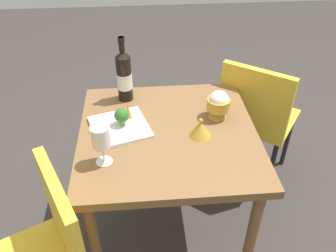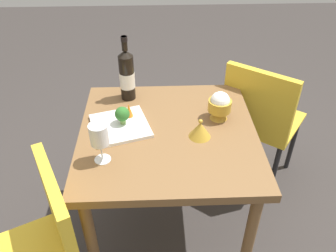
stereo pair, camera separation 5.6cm
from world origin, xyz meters
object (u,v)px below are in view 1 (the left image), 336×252
wine_bottle (124,76)px  chair_by_wall (49,247)px  chair_near_window (256,114)px  rice_bowl_lid (200,129)px  broccoli_floret (122,116)px  carrot_garnish_left (128,111)px  wine_glass (101,137)px  serving_plate (120,127)px  rice_bowl (218,104)px

wine_bottle → chair_by_wall: bearing=-22.2°
chair_near_window → rice_bowl_lid: size_ratio=8.50×
chair_near_window → chair_by_wall: (0.80, -1.04, 0.00)m
wine_bottle → broccoli_floret: bearing=-3.0°
carrot_garnish_left → chair_near_window: bearing=109.9°
wine_glass → serving_plate: bearing=165.4°
rice_bowl → carrot_garnish_left: size_ratio=2.07×
rice_bowl → rice_bowl_lid: 0.18m
chair_near_window → wine_glass: wine_glass is taller
rice_bowl_lid → serving_plate: size_ratio=0.32×
wine_glass → broccoli_floret: bearing=162.9°
rice_bowl_lid → broccoli_floret: bearing=-104.8°
wine_glass → rice_bowl_lid: bearing=108.4°
chair_by_wall → rice_bowl_lid: size_ratio=8.50×
serving_plate → carrot_garnish_left: bearing=148.4°
serving_plate → carrot_garnish_left: size_ratio=4.54×
wine_glass → rice_bowl: size_ratio=1.26×
rice_bowl → chair_near_window: bearing=132.3°
rice_bowl → broccoli_floret: size_ratio=1.65×
chair_by_wall → carrot_garnish_left: bearing=-55.9°
serving_plate → wine_glass: bearing=-14.6°
carrot_garnish_left → broccoli_floret: bearing=-25.7°
carrot_garnish_left → wine_glass: bearing=-18.9°
wine_bottle → rice_bowl_lid: bearing=44.7°
serving_plate → wine_bottle: bearing=174.2°
wine_bottle → rice_bowl: 0.49m
rice_bowl → serving_plate: bearing=-83.3°
rice_bowl_lid → broccoli_floret: 0.36m
wine_bottle → serving_plate: bearing=-5.8°
rice_bowl_lid → carrot_garnish_left: (-0.15, -0.32, 0.01)m
chair_near_window → broccoli_floret: bearing=-120.3°
wine_bottle → rice_bowl_lid: wine_bottle is taller
chair_near_window → wine_bottle: (0.07, -0.74, 0.32)m
rice_bowl_lid → carrot_garnish_left: bearing=-114.7°
chair_by_wall → rice_bowl_lid: bearing=-83.9°
rice_bowl_lid → broccoli_floret: broccoli_floret is taller
chair_by_wall → rice_bowl_lid: (-0.39, 0.63, 0.23)m
serving_plate → rice_bowl: bearing=96.7°
broccoli_floret → carrot_garnish_left: size_ratio=1.25×
broccoli_floret → carrot_garnish_left: broccoli_floret is taller
wine_bottle → serving_plate: size_ratio=1.08×
chair_by_wall → rice_bowl: size_ratio=6.00×
chair_near_window → chair_by_wall: 1.31m
wine_bottle → carrot_garnish_left: bearing=4.2°
broccoli_floret → wine_bottle: bearing=177.0°
chair_near_window → wine_bottle: size_ratio=2.53×
wine_bottle → rice_bowl: (0.20, 0.44, -0.06)m
chair_near_window → wine_bottle: wine_bottle is taller
wine_bottle → chair_near_window: bearing=95.6°
chair_near_window → broccoli_floret: (0.32, -0.75, 0.26)m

